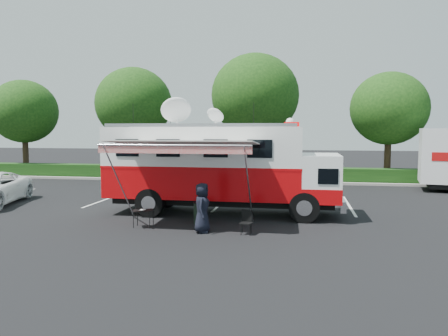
# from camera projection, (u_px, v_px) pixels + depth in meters

# --- Properties ---
(ground_plane) EXTENTS (120.00, 120.00, 0.00)m
(ground_plane) POSITION_uv_depth(u_px,v_px,m) (222.00, 214.00, 18.40)
(ground_plane) COLOR black
(ground_plane) RESTS_ON ground
(back_border) EXTENTS (60.00, 6.14, 8.87)m
(back_border) POSITION_uv_depth(u_px,v_px,m) (271.00, 109.00, 30.42)
(back_border) COLOR #9E998E
(back_border) RESTS_ON ground_plane
(stall_lines) EXTENTS (24.12, 5.50, 0.01)m
(stall_lines) POSITION_uv_depth(u_px,v_px,m) (223.00, 202.00, 21.43)
(stall_lines) COLOR silver
(stall_lines) RESTS_ON ground_plane
(command_truck) EXTENTS (9.74, 2.68, 4.68)m
(command_truck) POSITION_uv_depth(u_px,v_px,m) (220.00, 167.00, 18.24)
(command_truck) COLOR black
(command_truck) RESTS_ON ground_plane
(awning) EXTENTS (5.32, 2.74, 3.21)m
(awning) POSITION_uv_depth(u_px,v_px,m) (182.00, 144.00, 15.57)
(awning) COLOR silver
(awning) RESTS_ON ground_plane
(person) EXTENTS (0.62, 0.88, 1.72)m
(person) POSITION_uv_depth(u_px,v_px,m) (202.00, 232.00, 15.07)
(person) COLOR black
(person) RESTS_ON ground_plane
(folding_table) EXTENTS (0.89, 0.79, 0.64)m
(folding_table) POSITION_uv_depth(u_px,v_px,m) (143.00, 211.00, 15.82)
(folding_table) COLOR black
(folding_table) RESTS_ON ground_plane
(folding_chair) EXTENTS (0.48, 0.51, 0.81)m
(folding_chair) POSITION_uv_depth(u_px,v_px,m) (247.00, 220.00, 14.83)
(folding_chair) COLOR black
(folding_chair) RESTS_ON ground_plane
(trash_bin) EXTENTS (0.54, 0.54, 0.82)m
(trash_bin) POSITION_uv_depth(u_px,v_px,m) (200.00, 213.00, 16.46)
(trash_bin) COLOR black
(trash_bin) RESTS_ON ground_plane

